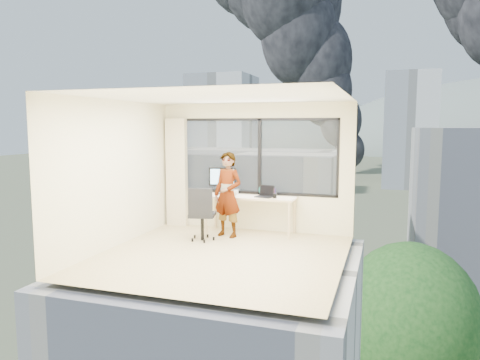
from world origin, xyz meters
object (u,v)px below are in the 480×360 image
at_px(monitor, 222,180).
at_px(game_console, 231,191).
at_px(person, 228,195).
at_px(desk, 250,215).
at_px(chair, 202,213).
at_px(laptop, 264,192).
at_px(handbag, 265,190).

distance_m(monitor, game_console, 0.29).
height_order(person, monitor, person).
bearing_deg(desk, person, -129.62).
relative_size(desk, chair, 1.73).
bearing_deg(desk, laptop, -7.50).
bearing_deg(chair, handbag, 33.45).
xyz_separation_m(laptop, handbag, (-0.03, 0.22, 0.00)).
distance_m(chair, person, 0.64).
height_order(desk, person, person).
bearing_deg(game_console, monitor, -152.88).
bearing_deg(chair, monitor, 74.25).
relative_size(desk, handbag, 6.44).
distance_m(chair, monitor, 1.10).
bearing_deg(desk, game_console, 153.80).
height_order(monitor, game_console, monitor).
height_order(person, laptop, person).
relative_size(person, game_console, 4.93).
distance_m(monitor, handbag, 0.93).
height_order(laptop, handbag, handbag).
distance_m(desk, laptop, 0.57).
xyz_separation_m(chair, monitor, (0.04, 0.98, 0.51)).
distance_m(game_console, laptop, 0.85).
bearing_deg(monitor, chair, -104.93).
bearing_deg(monitor, game_console, 22.35).
bearing_deg(game_console, laptop, -27.47).
relative_size(desk, person, 1.09).
xyz_separation_m(desk, laptop, (0.30, -0.04, 0.48)).
bearing_deg(person, chair, -113.41).
height_order(desk, game_console, game_console).
xyz_separation_m(game_console, handbag, (0.76, -0.07, 0.07)).
distance_m(desk, game_console, 0.70).
bearing_deg(game_console, desk, -33.97).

